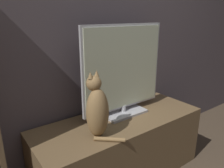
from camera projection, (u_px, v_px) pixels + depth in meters
wall_back at (98, 19)px, 1.76m from camera, size 4.80×0.05×2.60m
tv_stand at (120, 148)px, 1.84m from camera, size 1.42×0.53×0.53m
tv at (124, 72)px, 1.76m from camera, size 0.77×0.22×0.74m
cat at (97, 110)px, 1.46m from camera, size 0.21×0.27×0.46m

